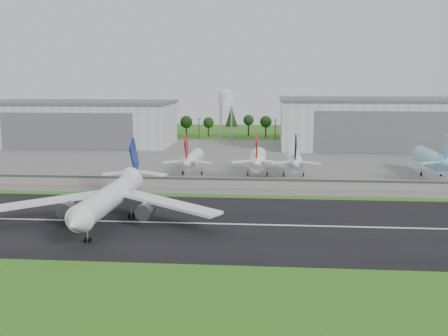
# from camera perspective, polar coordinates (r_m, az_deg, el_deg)

# --- Properties ---
(ground) EXTENTS (600.00, 600.00, 0.00)m
(ground) POSITION_cam_1_polar(r_m,az_deg,el_deg) (128.71, -4.64, -6.76)
(ground) COLOR #2A6718
(ground) RESTS_ON ground
(runway) EXTENTS (320.00, 60.00, 0.10)m
(runway) POSITION_cam_1_polar(r_m,az_deg,el_deg) (138.20, -3.94, -5.61)
(runway) COLOR black
(runway) RESTS_ON ground
(runway_centerline) EXTENTS (220.00, 1.00, 0.02)m
(runway_centerline) POSITION_cam_1_polar(r_m,az_deg,el_deg) (138.19, -3.94, -5.59)
(runway_centerline) COLOR white
(runway_centerline) RESTS_ON runway
(apron) EXTENTS (320.00, 150.00, 0.10)m
(apron) POSITION_cam_1_polar(r_m,az_deg,el_deg) (245.40, 0.08, 0.93)
(apron) COLOR slate
(apron) RESTS_ON ground
(blast_fence) EXTENTS (240.00, 0.61, 3.50)m
(blast_fence) POSITION_cam_1_polar(r_m,az_deg,el_deg) (181.31, -1.72, -1.46)
(blast_fence) COLOR gray
(blast_fence) RESTS_ON ground
(hangar_west) EXTENTS (97.00, 44.00, 23.20)m
(hangar_west) POSITION_cam_1_polar(r_m,az_deg,el_deg) (305.11, -14.34, 4.46)
(hangar_west) COLOR silver
(hangar_west) RESTS_ON ground
(hangar_east) EXTENTS (102.00, 47.00, 25.20)m
(hangar_east) POSITION_cam_1_polar(r_m,az_deg,el_deg) (292.71, 15.71, 4.41)
(hangar_east) COLOR silver
(hangar_east) RESTS_ON ground
(water_tower) EXTENTS (8.40, 8.40, 29.40)m
(water_tower) POSITION_cam_1_polar(r_m,az_deg,el_deg) (308.23, 0.21, 7.20)
(water_tower) COLOR #99999E
(water_tower) RESTS_ON ground
(utility_poles) EXTENTS (230.00, 3.00, 12.00)m
(utility_poles) POSITION_cam_1_polar(r_m,az_deg,el_deg) (324.55, 1.32, 2.95)
(utility_poles) COLOR black
(utility_poles) RESTS_ON ground
(treeline) EXTENTS (320.00, 16.00, 22.00)m
(treeline) POSITION_cam_1_polar(r_m,az_deg,el_deg) (339.44, 1.48, 3.22)
(treeline) COLOR black
(treeline) RESTS_ON ground
(main_airliner) EXTENTS (57.28, 59.06, 18.17)m
(main_airliner) POSITION_cam_1_polar(r_m,az_deg,el_deg) (140.75, -11.54, -3.48)
(main_airliner) COLOR white
(main_airliner) RESTS_ON runway
(parked_jet_red_a) EXTENTS (7.36, 31.29, 16.39)m
(parked_jet_red_a) POSITION_cam_1_polar(r_m,az_deg,el_deg) (202.76, -3.31, 0.84)
(parked_jet_red_a) COLOR silver
(parked_jet_red_a) RESTS_ON ground
(parked_jet_red_b) EXTENTS (7.36, 31.29, 16.77)m
(parked_jet_red_b) POSITION_cam_1_polar(r_m,az_deg,el_deg) (200.69, 3.43, 0.85)
(parked_jet_red_b) COLOR white
(parked_jet_red_b) RESTS_ON ground
(parked_jet_navy) EXTENTS (7.36, 31.29, 16.60)m
(parked_jet_navy) POSITION_cam_1_polar(r_m,az_deg,el_deg) (200.74, 7.12, 0.75)
(parked_jet_navy) COLOR white
(parked_jet_navy) RESTS_ON ground
(parked_jet_skyblue) EXTENTS (7.36, 37.29, 16.91)m
(parked_jet_skyblue) POSITION_cam_1_polar(r_m,az_deg,el_deg) (213.25, 20.48, 0.80)
(parked_jet_skyblue) COLOR #8CD2F3
(parked_jet_skyblue) RESTS_ON ground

